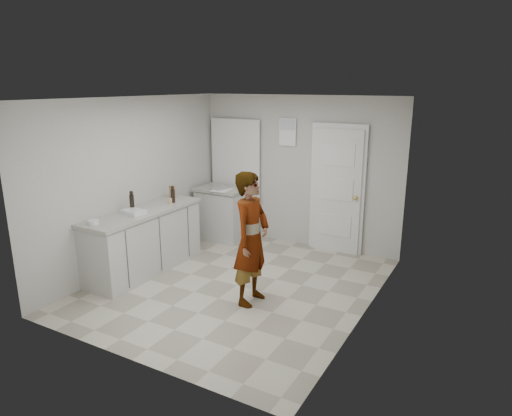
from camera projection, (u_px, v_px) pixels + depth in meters
The scene contains 12 objects.
ground at pixel (237, 285), 6.25m from camera, with size 4.00×4.00×0.00m, color gray.
room_shell at pixel (288, 184), 7.70m from camera, with size 4.00×4.00×4.00m.
main_counter at pixel (144, 243), 6.65m from camera, with size 0.64×1.96×0.93m.
side_counter at pixel (222, 215), 8.03m from camera, with size 0.84×0.61×0.93m.
person at pixel (251, 239), 5.59m from camera, with size 0.61×0.40×1.67m, color silver.
cake_mix_box at pixel (172, 192), 7.19m from camera, with size 0.12×0.05×0.20m, color #936A49.
spice_jar at pixel (170, 201), 6.84m from camera, with size 0.05×0.05×0.08m, color tan.
oil_cruet_a at pixel (173, 194), 6.90m from camera, with size 0.07×0.07×0.26m.
oil_cruet_b at pixel (132, 201), 6.45m from camera, with size 0.06×0.06×0.29m.
baking_dish at pixel (134, 212), 6.33m from camera, with size 0.34×0.26×0.05m.
egg_bowl at pixel (93, 222), 5.86m from camera, with size 0.14×0.14×0.05m.
papers at pixel (222, 190), 7.73m from camera, with size 0.28×0.36×0.01m, color white.
Camera 1 is at (3.04, -4.88, 2.68)m, focal length 32.00 mm.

